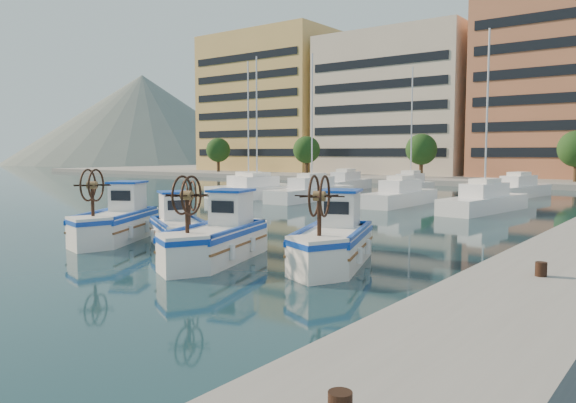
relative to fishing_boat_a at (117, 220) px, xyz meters
The scene contains 7 objects.
ground 4.86m from the fishing_boat_a, ahead, with size 300.00×300.00×0.00m, color #1B4048.
hill_west 174.07m from the fishing_boat_a, 140.98° to the left, with size 180.00×180.00×60.00m, color slate.
yacht_marina 27.55m from the fishing_boat_a, 85.15° to the left, with size 37.16×23.23×11.50m.
fishing_boat_a is the anchor object (origin of this frame).
fishing_boat_b 3.65m from the fishing_boat_a, ahead, with size 4.55×3.75×2.77m.
fishing_boat_c 6.76m from the fishing_boat_a, ahead, with size 3.34×5.09×3.08m.
fishing_boat_d 10.42m from the fishing_boat_a, ahead, with size 3.58×5.18×3.12m.
Camera 1 is at (15.72, -14.45, 3.79)m, focal length 35.00 mm.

